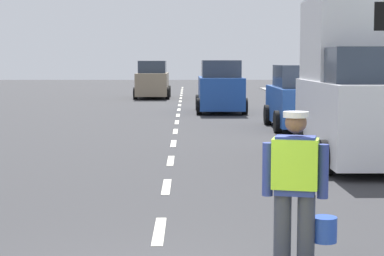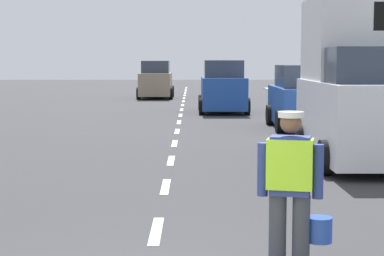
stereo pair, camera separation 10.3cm
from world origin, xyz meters
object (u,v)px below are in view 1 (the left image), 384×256
car_oncoming_third (153,81)px  road_worker (297,184)px  car_outgoing_far (220,88)px  car_parked_far (299,99)px  delivery_truck (356,87)px

car_oncoming_third → road_worker: bearing=-84.4°
road_worker → car_outgoing_far: (0.28, 21.28, 0.08)m
car_parked_far → car_oncoming_third: bearing=107.8°
car_oncoming_third → car_parked_far: bearing=-72.2°
delivery_truck → car_oncoming_third: delivery_truck is taller
car_parked_far → car_outgoing_far: size_ratio=1.00×
delivery_truck → car_parked_far: (-0.03, 7.03, -0.67)m
car_outgoing_far → car_oncoming_third: bearing=107.8°
delivery_truck → car_parked_far: delivery_truck is taller
car_oncoming_third → delivery_truck: bearing=-77.1°
road_worker → car_parked_far: 14.74m
car_outgoing_far → delivery_truck: bearing=-80.9°
car_outgoing_far → road_worker: bearing=-90.8°
delivery_truck → car_oncoming_third: 25.02m
car_oncoming_third → car_outgoing_far: size_ratio=1.00×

